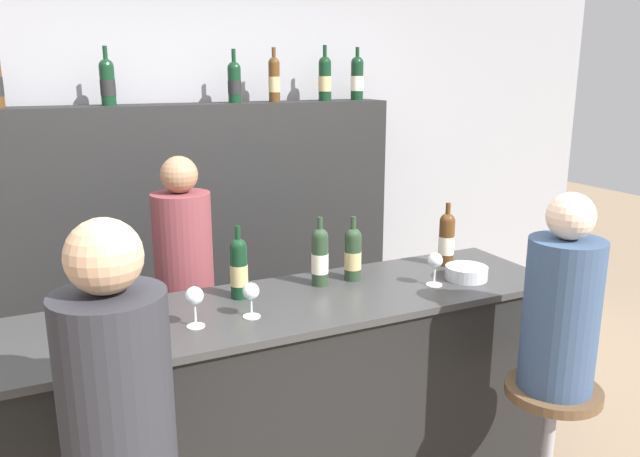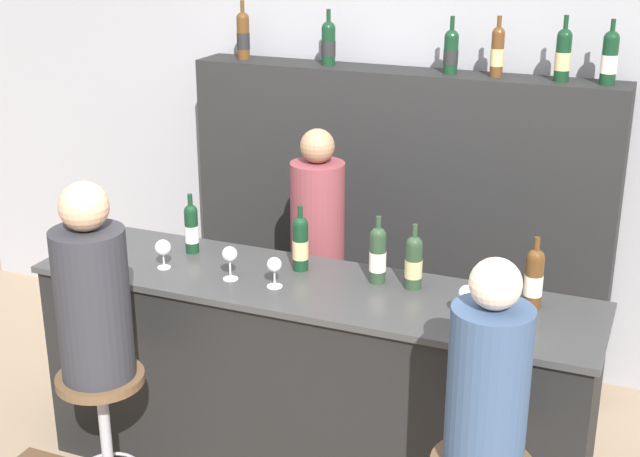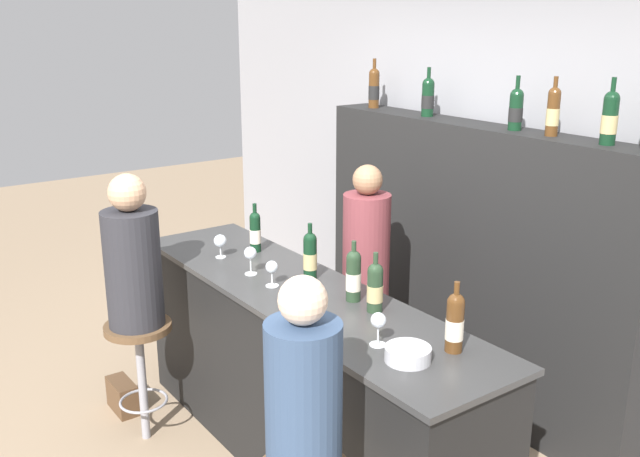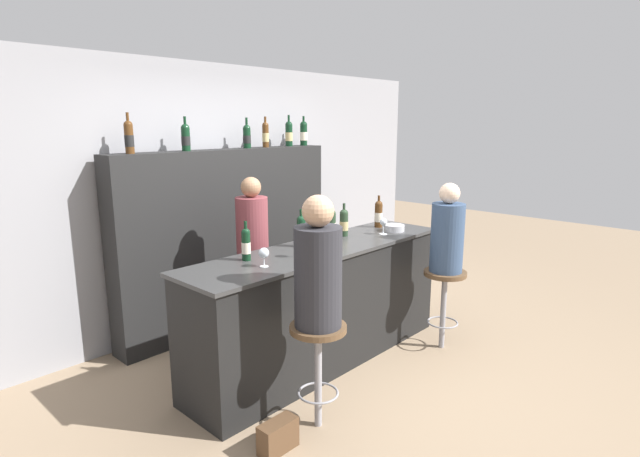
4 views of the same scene
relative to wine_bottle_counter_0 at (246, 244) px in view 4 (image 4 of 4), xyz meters
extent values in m
plane|color=#8C755B|center=(0.69, -0.44, -1.15)|extent=(16.00, 16.00, 0.00)
cube|color=gray|center=(0.69, 1.37, 0.15)|extent=(6.40, 0.05, 2.60)
cube|color=black|center=(0.69, -0.14, -0.65)|extent=(2.55, 0.60, 0.99)
cube|color=#333333|center=(0.69, -0.14, -0.14)|extent=(2.59, 0.64, 0.03)
cube|color=black|center=(0.69, 1.14, -0.26)|extent=(2.42, 0.28, 1.78)
cylinder|color=black|center=(0.00, 0.00, -0.02)|extent=(0.07, 0.07, 0.21)
cylinder|color=beige|center=(0.00, 0.00, -0.03)|extent=(0.07, 0.07, 0.08)
sphere|color=black|center=(0.00, 0.00, 0.09)|extent=(0.07, 0.07, 0.07)
cylinder|color=black|center=(0.00, 0.00, 0.14)|extent=(0.02, 0.02, 0.07)
cylinder|color=black|center=(0.58, 0.00, -0.01)|extent=(0.07, 0.07, 0.22)
cylinder|color=tan|center=(0.58, 0.00, -0.03)|extent=(0.08, 0.08, 0.09)
sphere|color=black|center=(0.58, 0.00, 0.10)|extent=(0.07, 0.07, 0.07)
cylinder|color=black|center=(0.58, 0.00, 0.15)|extent=(0.02, 0.02, 0.08)
cylinder|color=#233823|center=(0.96, 0.00, -0.01)|extent=(0.07, 0.07, 0.23)
cylinder|color=beige|center=(0.96, 0.00, -0.02)|extent=(0.08, 0.08, 0.09)
sphere|color=#233823|center=(0.96, 0.00, 0.10)|extent=(0.07, 0.07, 0.07)
cylinder|color=#233823|center=(0.96, 0.00, 0.15)|extent=(0.02, 0.02, 0.07)
cylinder|color=#233823|center=(1.12, 0.00, -0.02)|extent=(0.08, 0.08, 0.21)
cylinder|color=tan|center=(1.12, 0.00, -0.03)|extent=(0.08, 0.08, 0.08)
sphere|color=#233823|center=(1.12, 0.00, 0.08)|extent=(0.08, 0.08, 0.08)
cylinder|color=#233823|center=(1.12, 0.00, 0.13)|extent=(0.02, 0.02, 0.08)
cylinder|color=#4C2D14|center=(1.65, 0.00, -0.01)|extent=(0.08, 0.08, 0.22)
cylinder|color=beige|center=(1.65, 0.00, -0.03)|extent=(0.08, 0.08, 0.09)
sphere|color=#4C2D14|center=(1.65, 0.00, 0.10)|extent=(0.08, 0.08, 0.08)
cylinder|color=#4C2D14|center=(1.65, 0.00, 0.15)|extent=(0.02, 0.02, 0.08)
cylinder|color=#4C2D14|center=(-0.28, 1.14, 0.75)|extent=(0.07, 0.07, 0.23)
cylinder|color=black|center=(-0.28, 1.14, 0.73)|extent=(0.08, 0.08, 0.09)
sphere|color=#4C2D14|center=(-0.28, 1.14, 0.86)|extent=(0.07, 0.07, 0.07)
cylinder|color=#4C2D14|center=(-0.28, 1.14, 0.92)|extent=(0.02, 0.02, 0.09)
cylinder|color=black|center=(0.25, 1.14, 0.73)|extent=(0.08, 0.08, 0.20)
cylinder|color=black|center=(0.25, 1.14, 0.72)|extent=(0.08, 0.08, 0.08)
sphere|color=black|center=(0.25, 1.14, 0.83)|extent=(0.08, 0.08, 0.08)
cylinder|color=black|center=(0.25, 1.14, 0.89)|extent=(0.02, 0.02, 0.09)
cylinder|color=black|center=(0.96, 1.14, 0.73)|extent=(0.08, 0.08, 0.19)
cylinder|color=black|center=(0.96, 1.14, 0.72)|extent=(0.08, 0.08, 0.08)
sphere|color=black|center=(0.96, 1.14, 0.82)|extent=(0.08, 0.08, 0.08)
cylinder|color=black|center=(0.96, 1.14, 0.89)|extent=(0.02, 0.02, 0.09)
cylinder|color=#4C2D14|center=(1.20, 1.14, 0.74)|extent=(0.07, 0.07, 0.23)
cylinder|color=tan|center=(1.20, 1.14, 0.73)|extent=(0.07, 0.07, 0.09)
sphere|color=#4C2D14|center=(1.20, 1.14, 0.85)|extent=(0.07, 0.07, 0.07)
cylinder|color=#4C2D14|center=(1.20, 1.14, 0.91)|extent=(0.02, 0.02, 0.08)
cylinder|color=black|center=(1.54, 1.14, 0.74)|extent=(0.08, 0.08, 0.23)
cylinder|color=tan|center=(1.54, 1.14, 0.73)|extent=(0.08, 0.08, 0.09)
sphere|color=black|center=(1.54, 1.14, 0.86)|extent=(0.08, 0.08, 0.08)
cylinder|color=black|center=(1.54, 1.14, 0.92)|extent=(0.02, 0.02, 0.09)
cylinder|color=black|center=(1.76, 1.14, 0.74)|extent=(0.08, 0.08, 0.23)
cylinder|color=beige|center=(1.76, 1.14, 0.73)|extent=(0.08, 0.08, 0.09)
sphere|color=black|center=(1.76, 1.14, 0.86)|extent=(0.08, 0.08, 0.08)
cylinder|color=black|center=(1.76, 1.14, 0.91)|extent=(0.02, 0.02, 0.08)
cylinder|color=silver|center=(-0.02, -0.23, -0.12)|extent=(0.06, 0.06, 0.00)
cylinder|color=silver|center=(-0.02, -0.23, -0.09)|extent=(0.01, 0.01, 0.06)
sphere|color=silver|center=(-0.02, -0.23, -0.02)|extent=(0.08, 0.08, 0.08)
cylinder|color=silver|center=(0.33, -0.23, -0.12)|extent=(0.07, 0.07, 0.00)
cylinder|color=silver|center=(0.33, -0.23, -0.08)|extent=(0.01, 0.01, 0.09)
sphere|color=silver|center=(0.33, -0.23, 0.00)|extent=(0.07, 0.07, 0.07)
cylinder|color=silver|center=(0.55, -0.23, -0.12)|extent=(0.07, 0.07, 0.00)
cylinder|color=silver|center=(0.55, -0.23, -0.09)|extent=(0.01, 0.01, 0.07)
sphere|color=silver|center=(0.55, -0.23, -0.02)|extent=(0.07, 0.07, 0.07)
cylinder|color=silver|center=(1.42, -0.23, -0.12)|extent=(0.07, 0.07, 0.00)
cylinder|color=silver|center=(1.42, -0.23, -0.08)|extent=(0.01, 0.01, 0.08)
sphere|color=silver|center=(1.42, -0.23, -0.01)|extent=(0.07, 0.07, 0.07)
cylinder|color=#B7B7BC|center=(1.60, -0.22, -0.10)|extent=(0.19, 0.19, 0.06)
cylinder|color=gray|center=(-0.03, -0.76, -0.80)|extent=(0.05, 0.05, 0.69)
torus|color=gray|center=(-0.03, -0.76, -0.90)|extent=(0.28, 0.28, 0.02)
cylinder|color=brown|center=(-0.03, -0.76, -0.44)|extent=(0.38, 0.38, 0.04)
cylinder|color=#28282D|center=(-0.03, -0.76, -0.09)|extent=(0.31, 0.31, 0.66)
sphere|color=tan|center=(-0.03, -0.76, 0.34)|extent=(0.20, 0.20, 0.20)
cylinder|color=gray|center=(1.63, -0.76, -0.80)|extent=(0.05, 0.05, 0.69)
torus|color=gray|center=(1.63, -0.76, -0.90)|extent=(0.28, 0.28, 0.02)
cylinder|color=brown|center=(1.63, -0.76, -0.44)|extent=(0.38, 0.38, 0.04)
cylinder|color=#334766|center=(1.63, -0.76, -0.11)|extent=(0.29, 0.29, 0.61)
sphere|color=beige|center=(1.63, -0.76, 0.28)|extent=(0.18, 0.18, 0.18)
cylinder|color=brown|center=(0.46, 0.49, -0.45)|extent=(0.28, 0.28, 1.40)
sphere|color=#936B4C|center=(0.46, 0.49, 0.34)|extent=(0.18, 0.18, 0.18)
cube|color=#513823|center=(-0.40, -0.76, -1.05)|extent=(0.26, 0.12, 0.20)
camera|label=1|loc=(-0.19, -2.40, 0.81)|focal=35.00mm
camera|label=2|loc=(2.14, -3.51, 1.48)|focal=50.00mm
camera|label=3|loc=(3.56, -2.07, 1.25)|focal=40.00mm
camera|label=4|loc=(-2.26, -2.86, 0.89)|focal=28.00mm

